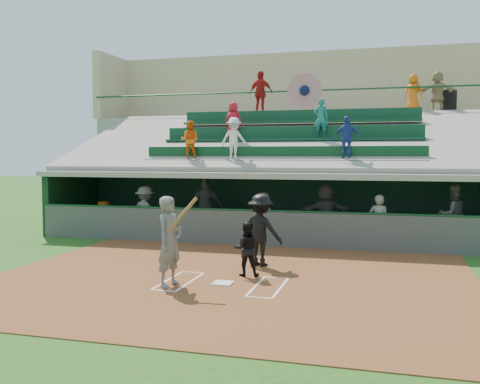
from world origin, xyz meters
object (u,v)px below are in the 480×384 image
(water_cooler, at_px, (103,207))
(home_plate, at_px, (223,283))
(catcher, at_px, (246,249))
(trash_bin, at_px, (449,102))
(batter_at_plate, at_px, (170,241))
(white_table, at_px, (103,223))

(water_cooler, bearing_deg, home_plate, -44.08)
(water_cooler, bearing_deg, catcher, -38.39)
(catcher, height_order, trash_bin, trash_bin)
(batter_at_plate, relative_size, trash_bin, 1.99)
(white_table, height_order, water_cooler, water_cooler)
(batter_at_plate, distance_m, trash_bin, 15.96)
(batter_at_plate, xyz_separation_m, catcher, (1.35, 1.37, -0.35))
(catcher, relative_size, white_table, 1.55)
(batter_at_plate, bearing_deg, home_plate, 24.59)
(home_plate, relative_size, catcher, 0.34)
(catcher, bearing_deg, batter_at_plate, 33.13)
(water_cooler, bearing_deg, batter_at_plate, -51.15)
(batter_at_plate, height_order, white_table, batter_at_plate)
(home_plate, bearing_deg, catcher, 71.24)
(home_plate, relative_size, batter_at_plate, 0.22)
(home_plate, relative_size, water_cooler, 1.06)
(white_table, xyz_separation_m, water_cooler, (-0.00, 0.07, 0.56))
(water_cooler, bearing_deg, trash_bin, 29.48)
(batter_at_plate, height_order, water_cooler, batter_at_plate)
(home_plate, height_order, trash_bin, trash_bin)
(home_plate, xyz_separation_m, catcher, (0.30, 0.90, 0.62))
(water_cooler, height_order, trash_bin, trash_bin)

